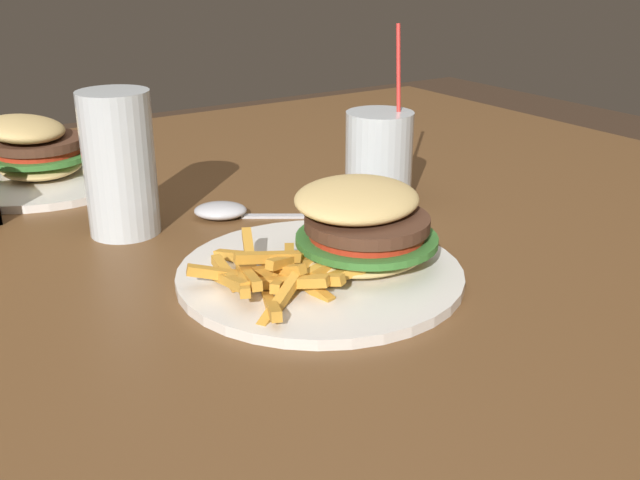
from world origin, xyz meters
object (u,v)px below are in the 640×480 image
meal_plate_near (343,247)px  juice_glass (379,161)px  beer_glass (120,168)px  meal_plate_far (38,159)px  spoon (226,211)px

meal_plate_near → juice_glass: bearing=44.2°
beer_glass → juice_glass: 0.31m
meal_plate_far → spoon: bearing=-61.4°
meal_plate_near → juice_glass: size_ratio=1.29×
meal_plate_near → spoon: meal_plate_near is taller
meal_plate_near → beer_glass: beer_glass is taller
meal_plate_near → meal_plate_far: size_ratio=1.01×
meal_plate_near → meal_plate_far: meal_plate_far is taller
meal_plate_near → spoon: size_ratio=1.52×
meal_plate_near → beer_glass: 0.27m
juice_glass → spoon: juice_glass is taller
beer_glass → meal_plate_far: beer_glass is taller
beer_glass → meal_plate_near: bearing=-58.6°
beer_glass → meal_plate_far: bearing=97.0°
juice_glass → spoon: size_ratio=1.18×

